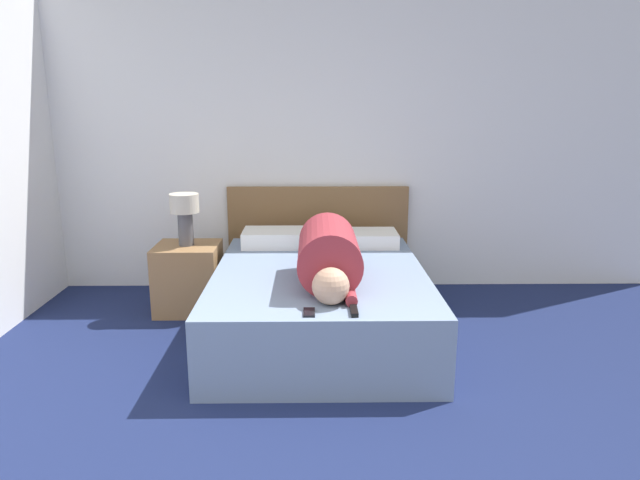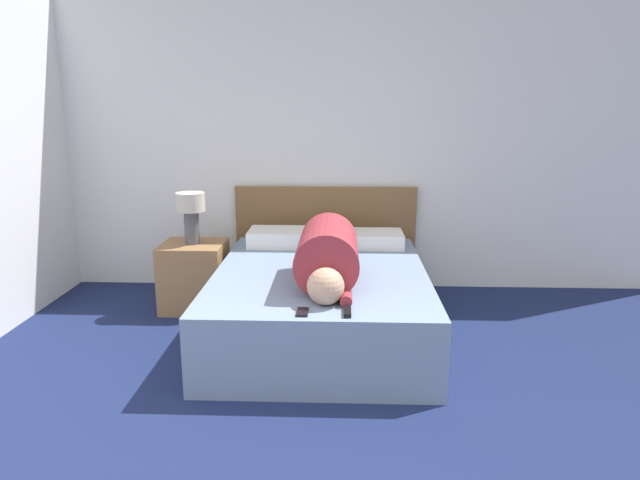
# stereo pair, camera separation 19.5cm
# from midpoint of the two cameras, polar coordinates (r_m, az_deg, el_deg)

# --- Properties ---
(wall_back) EXTENTS (5.92, 0.06, 2.60)m
(wall_back) POSITION_cam_midpoint_polar(r_m,az_deg,el_deg) (4.99, -0.24, 9.94)
(wall_back) COLOR white
(wall_back) RESTS_ON ground_plane
(bed) EXTENTS (1.46, 1.93, 0.48)m
(bed) POSITION_cam_midpoint_polar(r_m,az_deg,el_deg) (4.06, -1.42, -6.27)
(bed) COLOR #7589A8
(bed) RESTS_ON ground_plane
(headboard) EXTENTS (1.58, 0.04, 0.91)m
(headboard) POSITION_cam_midpoint_polar(r_m,az_deg,el_deg) (5.05, -1.31, 0.25)
(headboard) COLOR brown
(headboard) RESTS_ON ground_plane
(nightstand) EXTENTS (0.49, 0.46, 0.54)m
(nightstand) POSITION_cam_midpoint_polar(r_m,az_deg,el_deg) (4.65, -14.20, -3.71)
(nightstand) COLOR olive
(nightstand) RESTS_ON ground_plane
(table_lamp) EXTENTS (0.22, 0.22, 0.40)m
(table_lamp) POSITION_cam_midpoint_polar(r_m,az_deg,el_deg) (4.53, -14.59, 2.76)
(table_lamp) COLOR #4C4C51
(table_lamp) RESTS_ON nightstand
(person_lying) EXTENTS (0.39, 1.72, 0.39)m
(person_lying) POSITION_cam_midpoint_polar(r_m,az_deg,el_deg) (3.82, -0.65, -1.12)
(person_lying) COLOR tan
(person_lying) RESTS_ON bed
(pillow_near_headboard) EXTENTS (0.62, 0.36, 0.13)m
(pillow_near_headboard) POSITION_cam_midpoint_polar(r_m,az_deg,el_deg) (4.66, -5.09, 0.21)
(pillow_near_headboard) COLOR white
(pillow_near_headboard) RESTS_ON bed
(pillow_second) EXTENTS (0.59, 0.36, 0.12)m
(pillow_second) POSITION_cam_midpoint_polar(r_m,az_deg,el_deg) (4.65, 2.89, 0.16)
(pillow_second) COLOR white
(pillow_second) RESTS_ON bed
(tv_remote) EXTENTS (0.04, 0.15, 0.02)m
(tv_remote) POSITION_cam_midpoint_polar(r_m,az_deg,el_deg) (3.18, 1.66, -7.11)
(tv_remote) COLOR black
(tv_remote) RESTS_ON bed
(cell_phone) EXTENTS (0.06, 0.13, 0.01)m
(cell_phone) POSITION_cam_midpoint_polar(r_m,az_deg,el_deg) (3.18, -2.87, -7.25)
(cell_phone) COLOR black
(cell_phone) RESTS_ON bed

